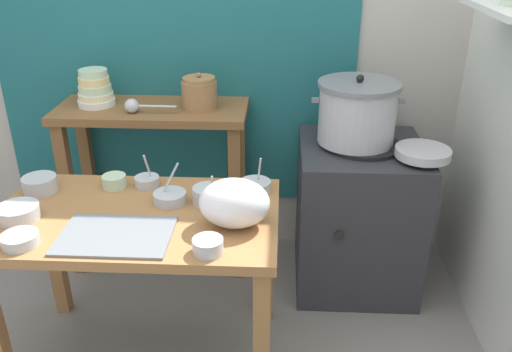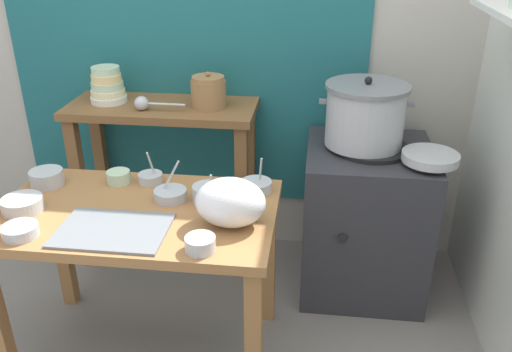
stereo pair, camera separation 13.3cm
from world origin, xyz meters
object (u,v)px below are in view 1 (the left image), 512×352
Objects in this scene: ladle at (134,106)px; prep_bowl_5 at (255,185)px; back_shelf_table at (155,148)px; plastic_bag at (234,203)px; prep_bowl_8 at (20,239)px; prep_bowl_4 at (208,195)px; prep_bowl_6 at (208,245)px; prep_bowl_3 at (147,181)px; serving_tray at (116,235)px; stove_block at (357,215)px; bowl_stack_enamel at (95,89)px; prep_bowl_2 at (40,184)px; wide_pan at (423,153)px; prep_bowl_0 at (170,197)px; prep_bowl_1 at (18,212)px; clay_pot at (199,93)px; prep_bowl_7 at (114,181)px; prep_table at (139,238)px; steamer_pot at (357,112)px.

prep_bowl_5 is at bearing -36.11° from ladle.
plastic_bag reaches higher than back_shelf_table.
prep_bowl_5 is 0.92m from prep_bowl_8.
prep_bowl_8 is (-0.18, -0.90, -0.19)m from ladle.
back_shelf_table is 0.76m from prep_bowl_4.
prep_bowl_6 is at bearing -62.53° from ladle.
prep_bowl_5 is (0.46, -0.02, 0.00)m from prep_bowl_3.
prep_bowl_8 reaches higher than serving_tray.
back_shelf_table is at bearing 172.95° from stove_block.
bowl_stack_enamel reaches higher than prep_bowl_8.
prep_bowl_2 is 0.91× the size of prep_bowl_3.
wide_pan is (1.30, -0.28, 0.12)m from back_shelf_table.
plastic_bag is at bearing -37.35° from prep_bowl_3.
prep_bowl_3 is at bearing 131.84° from prep_bowl_0.
ladle reaches higher than prep_bowl_1.
clay_pot is 0.59m from prep_bowl_3.
prep_bowl_4 is at bearing -142.29° from stove_block.
prep_bowl_0 is (0.50, -0.68, -0.24)m from bowl_stack_enamel.
prep_bowl_7 is at bearing 66.66° from prep_bowl_8.
prep_bowl_4 is 1.30× the size of prep_bowl_6.
clay_pot is 1.40× the size of prep_bowl_8.
stove_block is (0.95, 0.62, -0.23)m from prep_table.
back_shelf_table is at bearing -180.00° from clay_pot.
prep_bowl_2 is (-0.06, -0.61, -0.23)m from bowl_stack_enamel.
bowl_stack_enamel reaches higher than prep_bowl_4.
back_shelf_table reaches higher than serving_tray.
back_shelf_table reaches higher than prep_table.
prep_bowl_0 is (0.28, -0.57, -0.19)m from ladle.
clay_pot is at bearing 99.47° from prep_bowl_6.
steamer_pot reaches higher than prep_bowl_2.
prep_bowl_5 is at bearing -44.30° from back_shelf_table.
ladle is (0.22, -0.11, -0.05)m from bowl_stack_enamel.
prep_bowl_2 is (-0.59, -0.59, -0.22)m from clay_pot.
prep_table is 0.76m from ladle.
steamer_pot is at bearing 42.97° from prep_bowl_5.
ladle is 1.84× the size of prep_bowl_4.
plastic_bag is at bearing -30.98° from prep_bowl_0.
serving_tray is 0.41m from prep_bowl_3.
prep_bowl_1 is (-0.43, -0.06, 0.14)m from prep_table.
ladle is 0.73m from prep_bowl_4.
prep_bowl_1 is (-1.34, -0.71, -0.18)m from steamer_pot.
prep_bowl_1 is at bearing -153.52° from stove_block.
clay_pot is at bearing 87.22° from prep_bowl_0.
prep_bowl_2 is at bearing -176.57° from prep_bowl_5.
prep_bowl_6 is at bearing -80.53° from clay_pot.
stove_block is 5.64× the size of prep_bowl_4.
steamer_pot reaches higher than serving_tray.
back_shelf_table is 3.77× the size of ladle.
bowl_stack_enamel is at bearing 133.97° from prep_bowl_4.
prep_bowl_1 is at bearing 116.14° from prep_bowl_8.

